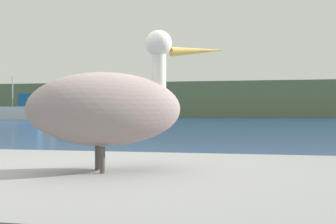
% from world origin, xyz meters
% --- Properties ---
extents(hillside_backdrop, '(140.00, 10.87, 5.62)m').
position_xyz_m(hillside_backdrop, '(0.00, 64.54, 2.81)').
color(hillside_backdrop, '#6B7A51').
rests_on(hillside_backdrop, ground).
extents(pelican, '(1.17, 0.86, 0.85)m').
position_xyz_m(pelican, '(0.26, -0.23, 1.01)').
color(pelican, gray).
rests_on(pelican, pier_dock).
extents(fishing_boat_white, '(6.14, 2.51, 5.06)m').
position_xyz_m(fishing_boat_white, '(-23.29, 39.38, 1.06)').
color(fishing_boat_white, white).
rests_on(fishing_boat_white, ground).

